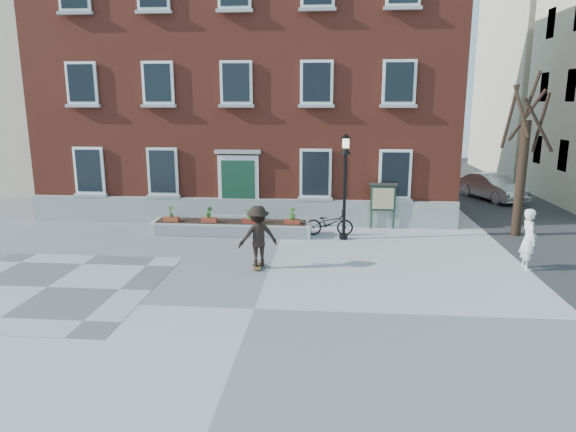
# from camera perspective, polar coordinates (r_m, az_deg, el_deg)

# --- Properties ---
(ground) EXTENTS (100.00, 100.00, 0.00)m
(ground) POSITION_cam_1_polar(r_m,az_deg,el_deg) (13.10, -3.77, -10.25)
(ground) COLOR #A1A1A4
(ground) RESTS_ON ground
(checker_patch) EXTENTS (6.00, 6.00, 0.01)m
(checker_patch) POSITION_cam_1_polar(r_m,az_deg,el_deg) (15.97, -25.16, -7.16)
(checker_patch) COLOR #565659
(checker_patch) RESTS_ON ground
(distant_building) EXTENTS (10.00, 12.00, 13.00)m
(distant_building) POSITION_cam_1_polar(r_m,az_deg,el_deg) (37.63, -27.74, 13.43)
(distant_building) COLOR beige
(distant_building) RESTS_ON ground
(bicycle) EXTENTS (1.87, 0.73, 0.97)m
(bicycle) POSITION_cam_1_polar(r_m,az_deg,el_deg) (19.85, 4.60, -0.78)
(bicycle) COLOR black
(bicycle) RESTS_ON ground
(parked_car) EXTENTS (2.88, 4.38, 1.36)m
(parked_car) POSITION_cam_1_polar(r_m,az_deg,el_deg) (28.97, 21.75, 3.03)
(parked_car) COLOR silver
(parked_car) RESTS_ON ground
(bystander) EXTENTS (0.47, 0.70, 1.91)m
(bystander) POSITION_cam_1_polar(r_m,az_deg,el_deg) (17.35, 25.17, -2.36)
(bystander) COLOR white
(bystander) RESTS_ON ground
(brick_building) EXTENTS (18.40, 10.85, 12.60)m
(brick_building) POSITION_cam_1_polar(r_m,az_deg,el_deg) (26.21, -3.68, 15.31)
(brick_building) COLOR maroon
(brick_building) RESTS_ON ground
(planter_assembly) EXTENTS (6.20, 1.12, 1.15)m
(planter_assembly) POSITION_cam_1_polar(r_m,az_deg,el_deg) (20.06, -6.30, -1.20)
(planter_assembly) COLOR beige
(planter_assembly) RESTS_ON ground
(bare_tree) EXTENTS (1.83, 1.83, 6.16)m
(bare_tree) POSITION_cam_1_polar(r_m,az_deg,el_deg) (21.28, 24.61, 5.32)
(bare_tree) COLOR #322116
(bare_tree) RESTS_ON ground
(lamp_post) EXTENTS (0.40, 0.40, 3.93)m
(lamp_post) POSITION_cam_1_polar(r_m,az_deg,el_deg) (18.96, 6.36, 4.86)
(lamp_post) COLOR black
(lamp_post) RESTS_ON ground
(notice_board) EXTENTS (1.10, 0.16, 1.87)m
(notice_board) POSITION_cam_1_polar(r_m,az_deg,el_deg) (21.03, 10.52, 1.98)
(notice_board) COLOR #1A3524
(notice_board) RESTS_ON ground
(skateboarder) EXTENTS (1.40, 1.13, 1.97)m
(skateboarder) POSITION_cam_1_polar(r_m,az_deg,el_deg) (15.84, -3.35, -2.24)
(skateboarder) COLOR brown
(skateboarder) RESTS_ON ground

